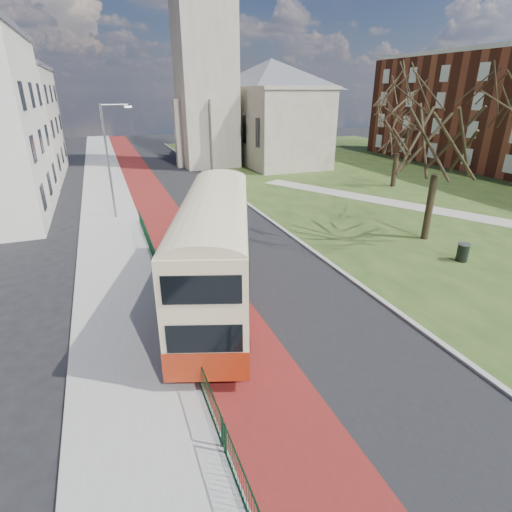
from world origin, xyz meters
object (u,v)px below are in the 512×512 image
streetlamp (110,156)px  litter_bin (463,252)px  winter_tree_near (445,119)px  winter_tree_far (401,127)px  bus (216,248)px

streetlamp → litter_bin: size_ratio=7.63×
streetlamp → winter_tree_near: (18.29, -11.85, 2.80)m
winter_tree_near → litter_bin: winter_tree_near is taller
streetlamp → winter_tree_near: winter_tree_near is taller
winter_tree_far → streetlamp: bearing=-177.0°
bus → winter_tree_far: winter_tree_far is taller
streetlamp → winter_tree_near: bearing=-33.0°
streetlamp → winter_tree_far: winter_tree_far is taller
streetlamp → litter_bin: streetlamp is taller
winter_tree_far → litter_bin: winter_tree_far is taller
streetlamp → winter_tree_near: 21.97m
winter_tree_near → winter_tree_far: size_ratio=1.29×
bus → litter_bin: (14.12, -0.15, -2.18)m
streetlamp → litter_bin: bearing=-41.5°
bus → litter_bin: 14.29m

